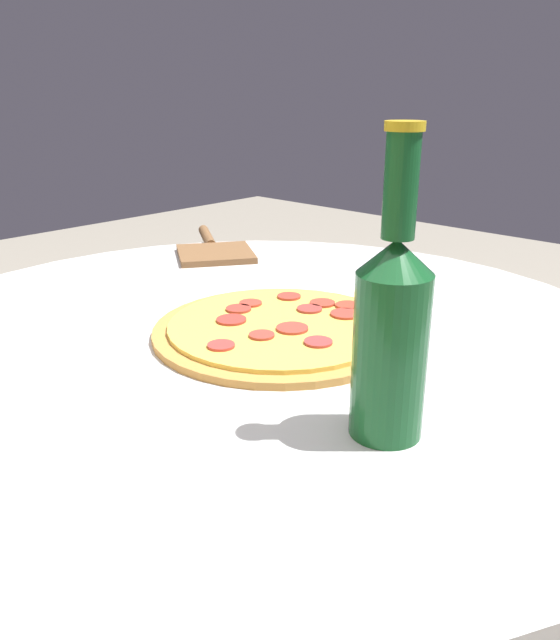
% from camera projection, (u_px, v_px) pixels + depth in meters
% --- Properties ---
extents(table, '(1.08, 1.08, 0.74)m').
position_uv_depth(table, '(254.00, 433.00, 0.91)').
color(table, silver).
rests_on(table, ground_plane).
extents(pizza, '(0.34, 0.34, 0.02)m').
position_uv_depth(pizza, '(280.00, 328.00, 0.84)').
color(pizza, '#B77F3D').
rests_on(pizza, table).
extents(beer_bottle, '(0.07, 0.07, 0.29)m').
position_uv_depth(beer_bottle, '(391.00, 328.00, 0.57)').
color(beer_bottle, '#144C23').
rests_on(beer_bottle, table).
extents(pizza_paddle, '(0.29, 0.24, 0.02)m').
position_uv_depth(pizza_paddle, '(213.00, 250.00, 1.26)').
color(pizza_paddle, brown).
rests_on(pizza_paddle, table).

